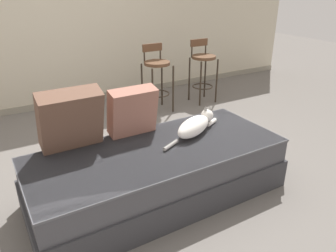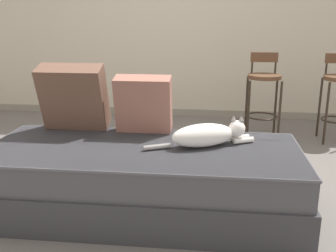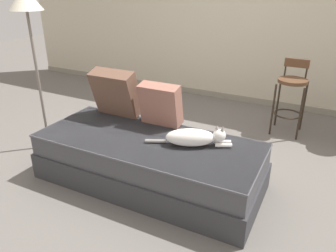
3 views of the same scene
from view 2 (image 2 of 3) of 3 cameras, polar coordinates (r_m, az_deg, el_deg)
ground_plane at (r=3.06m, az=-2.10°, el=-8.61°), size 16.00×16.00×0.00m
wall_back_panel at (r=5.02m, az=2.05°, el=16.19°), size 8.00×0.10×2.60m
wall_baseboard_trim at (r=5.12m, az=1.86°, el=2.00°), size 8.00×0.02×0.09m
couch at (r=2.61m, az=-3.57°, el=-7.66°), size 2.06×0.90×0.45m
throw_pillow_corner at (r=2.93m, az=-13.51°, el=4.10°), size 0.47×0.30×0.49m
throw_pillow_middle at (r=2.80m, az=-3.57°, el=3.20°), size 0.40×0.22×0.42m
cat at (r=2.55m, az=5.74°, el=-1.27°), size 0.71×0.36×0.19m
bar_stool_near_window at (r=4.20m, az=13.69°, el=5.31°), size 0.34×0.34×0.89m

